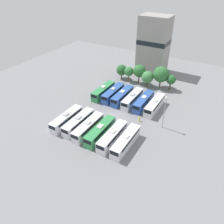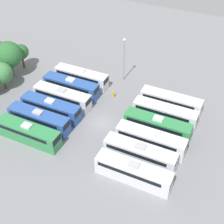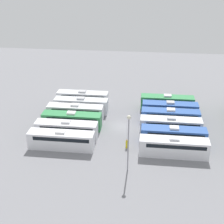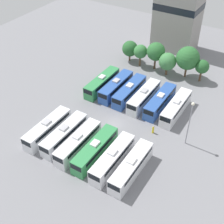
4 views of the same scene
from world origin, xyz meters
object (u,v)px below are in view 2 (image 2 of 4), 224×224
worker_person (113,94)px  light_pole (124,53)px  bus_0 (133,172)px  bus_4 (165,113)px  bus_1 (140,153)px  bus_3 (157,125)px  bus_9 (62,97)px  bus_11 (81,77)px  bus_2 (151,140)px  bus_5 (171,102)px  tree_5 (21,52)px  bus_6 (28,133)px  bus_8 (51,108)px  bus_7 (39,119)px  tree_3 (2,73)px  tree_4 (9,55)px  bus_10 (71,86)px

worker_person → light_pole: size_ratio=0.18×
bus_0 → bus_4: size_ratio=1.00×
bus_1 → bus_3: 7.11m
bus_9 → bus_1: bearing=-111.1°
bus_11 → bus_0: bearing=-133.9°
bus_2 → worker_person: (9.64, 11.08, -0.88)m
bus_2 → bus_11: (11.01, 18.92, 0.00)m
bus_5 → tree_5: bearing=89.7°
bus_0 → bus_1: size_ratio=1.00×
bus_6 → tree_5: bearing=39.7°
bus_8 → tree_5: (11.09, 14.72, 2.20)m
bus_5 → light_pole: light_pole is taller
light_pole → bus_0: bearing=-153.3°
bus_7 → tree_3: (6.53, 13.10, 1.92)m
bus_8 → tree_4: 16.81m
tree_3 → bus_11: bearing=-59.0°
bus_0 → tree_4: bearing=66.5°
bus_6 → bus_7: same height
bus_5 → bus_10: same height
bus_0 → bus_9: bearing=60.0°
bus_1 → bus_11: same height
bus_8 → bus_9: 3.63m
bus_9 → bus_0: bearing=-120.0°
bus_1 → bus_0: bearing=-173.3°
bus_0 → light_pole: bearing=26.7°
light_pole → tree_5: bearing=102.7°
bus_11 → light_pole: light_pole is taller
bus_0 → bus_9: size_ratio=1.00×
bus_8 → worker_person: bearing=-39.2°
bus_5 → tree_4: size_ratio=1.44×
bus_3 → tree_4: size_ratio=1.44×
bus_10 → bus_11: bearing=-3.0°
bus_0 → tree_5: bearing=61.4°
bus_9 → bus_10: bearing=4.6°
tree_5 → bus_11: bearing=-90.4°
tree_5 → bus_0: bearing=-118.6°
bus_11 → tree_3: (-7.94, 13.21, 1.92)m
bus_6 → light_pole: light_pole is taller
bus_2 → bus_7: bearing=100.3°
bus_1 → bus_2: same height
bus_7 → bus_9: (7.10, -0.20, 0.00)m
bus_7 → worker_person: size_ratio=6.60×
bus_6 → bus_11: (17.99, 0.30, 0.00)m
bus_5 → bus_3: bearing=179.0°
light_pole → bus_7: bearing=159.4°
bus_8 → light_pole: 18.18m
bus_7 → light_pole: 21.34m
light_pole → tree_4: 23.63m
bus_3 → bus_9: size_ratio=1.00×
bus_2 → tree_5: size_ratio=2.04×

